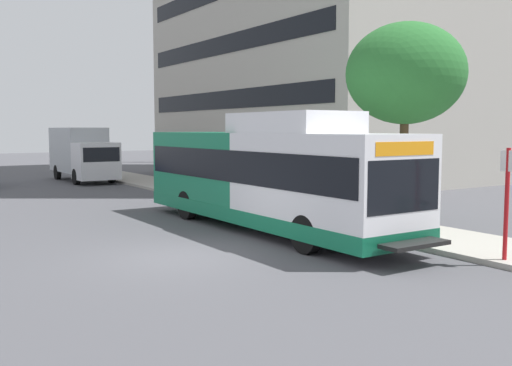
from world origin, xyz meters
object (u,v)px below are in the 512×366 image
(box_truck_background, at_px, (82,153))
(street_tree_near_stop, at_px, (405,74))
(transit_bus, at_px, (266,176))
(bus_stop_sign_pole, at_px, (507,195))

(box_truck_background, bearing_deg, street_tree_near_stop, -80.21)
(transit_bus, distance_m, bus_stop_sign_pole, 7.31)
(bus_stop_sign_pole, relative_size, street_tree_near_stop, 0.41)
(street_tree_near_stop, xyz_separation_m, box_truck_background, (-3.84, 22.26, -3.17))
(bus_stop_sign_pole, height_order, street_tree_near_stop, street_tree_near_stop)
(bus_stop_sign_pole, relative_size, box_truck_background, 0.37)
(bus_stop_sign_pole, bearing_deg, transit_bus, 105.32)
(street_tree_near_stop, bearing_deg, transit_bus, 154.78)
(transit_bus, distance_m, street_tree_near_stop, 5.53)
(street_tree_near_stop, distance_m, box_truck_background, 22.81)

